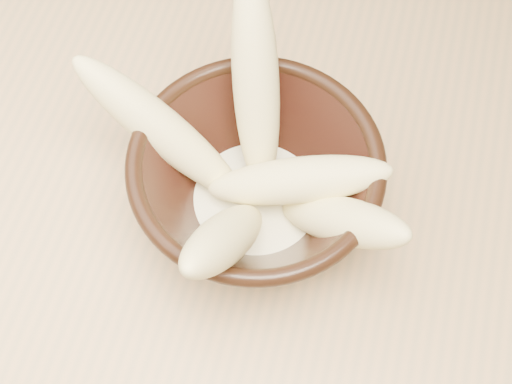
% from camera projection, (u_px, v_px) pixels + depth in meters
% --- Properties ---
extents(table, '(1.20, 0.80, 0.75)m').
position_uv_depth(table, '(104.00, 108.00, 0.75)').
color(table, tan).
rests_on(table, ground).
extents(bowl, '(0.19, 0.19, 0.10)m').
position_uv_depth(bowl, '(256.00, 187.00, 0.55)').
color(bowl, black).
rests_on(bowl, table).
extents(milk_puddle, '(0.11, 0.11, 0.01)m').
position_uv_depth(milk_puddle, '(256.00, 201.00, 0.58)').
color(milk_puddle, beige).
rests_on(milk_puddle, bowl).
extents(banana_upright, '(0.08, 0.13, 0.17)m').
position_uv_depth(banana_upright, '(256.00, 84.00, 0.53)').
color(banana_upright, '#F0DF8E').
rests_on(banana_upright, bowl).
extents(banana_left, '(0.16, 0.07, 0.13)m').
position_uv_depth(banana_left, '(161.00, 130.00, 0.54)').
color(banana_left, '#F0DF8E').
rests_on(banana_left, bowl).
extents(banana_right, '(0.13, 0.08, 0.11)m').
position_uv_depth(banana_right, '(342.00, 221.00, 0.52)').
color(banana_right, '#F0DF8E').
rests_on(banana_right, bowl).
extents(banana_across, '(0.15, 0.06, 0.08)m').
position_uv_depth(banana_across, '(297.00, 180.00, 0.53)').
color(banana_across, '#F0DF8E').
rests_on(banana_across, bowl).
extents(banana_front, '(0.05, 0.13, 0.14)m').
position_uv_depth(banana_front, '(225.00, 238.00, 0.49)').
color(banana_front, '#F0DF8E').
rests_on(banana_front, bowl).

